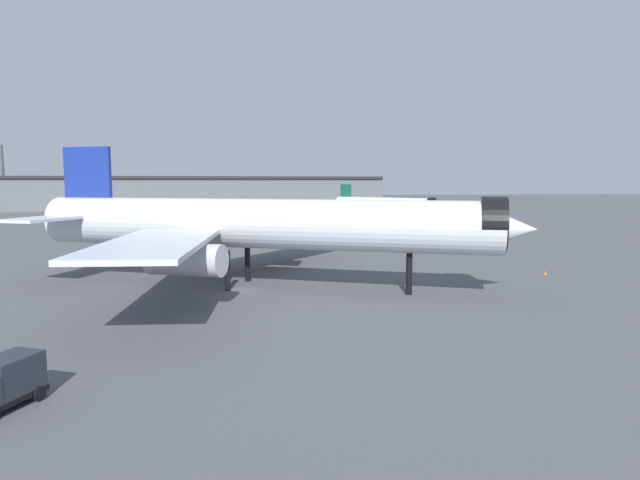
% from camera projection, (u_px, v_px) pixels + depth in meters
% --- Properties ---
extents(ground, '(900.00, 900.00, 0.00)m').
position_uv_depth(ground, '(240.00, 290.00, 66.38)').
color(ground, '#4C4F54').
extents(airliner_near_gate, '(63.21, 56.67, 18.01)m').
position_uv_depth(airliner_near_gate, '(256.00, 225.00, 67.83)').
color(airliner_near_gate, silver).
rests_on(airliner_near_gate, ground).
extents(airliner_far_taxiway, '(35.64, 35.99, 12.29)m').
position_uv_depth(airliner_far_taxiway, '(383.00, 204.00, 192.99)').
color(airliner_far_taxiway, silver).
rests_on(airliner_far_taxiway, ground).
extents(terminal_building, '(200.70, 32.74, 29.30)m').
position_uv_depth(terminal_building, '(172.00, 193.00, 254.77)').
color(terminal_building, slate).
rests_on(terminal_building, ground).
extents(traffic_cone_near_nose, '(0.47, 0.47, 0.59)m').
position_uv_depth(traffic_cone_near_nose, '(545.00, 273.00, 77.42)').
color(traffic_cone_near_nose, '#F2600C').
rests_on(traffic_cone_near_nose, ground).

